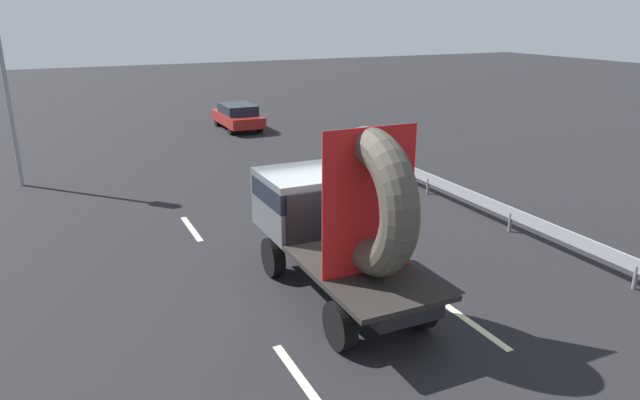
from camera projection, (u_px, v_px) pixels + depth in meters
name	position (u px, v px, depth m)	size (l,w,h in m)	color
ground_plane	(324.00, 280.00, 13.16)	(120.00, 120.00, 0.00)	black
flatbed_truck	(334.00, 214.00, 12.01)	(2.02, 5.38, 3.89)	black
distant_sedan	(238.00, 116.00, 29.97)	(1.71, 3.99, 1.30)	black
traffic_light	(2.00, 63.00, 19.09)	(0.42, 0.36, 6.53)	gray
guardrail	(466.00, 194.00, 17.58)	(0.10, 15.50, 0.71)	gray
lane_dash_left_near	(303.00, 383.00, 9.51)	(2.43, 0.16, 0.01)	beige
lane_dash_left_far	(192.00, 229.00, 16.28)	(2.07, 0.16, 0.01)	beige
lane_dash_right_near	(463.00, 317.00, 11.56)	(2.70, 0.16, 0.01)	beige
lane_dash_right_far	(303.00, 203.00, 18.48)	(2.33, 0.16, 0.01)	beige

